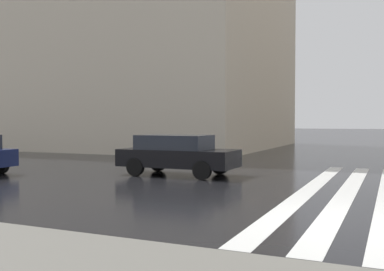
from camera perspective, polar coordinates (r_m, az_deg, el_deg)
The scene contains 3 objects.
ground_plane at distance 8.94m, azimuth 18.22°, elevation -10.50°, with size 220.00×220.00×0.00m, color black.
haussmann_block_mid at distance 37.18m, azimuth -10.99°, elevation 12.92°, with size 17.38×26.54×18.52m.
car_black at distance 15.83m, azimuth -1.88°, elevation -2.30°, with size 1.85×4.10×1.41m.
Camera 1 is at (-8.69, -0.88, 1.89)m, focal length 42.19 mm.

